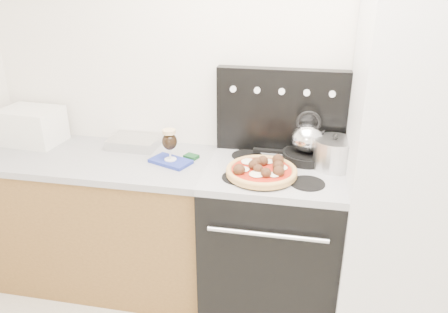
% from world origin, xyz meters
% --- Properties ---
extents(room_shell, '(3.52, 3.01, 2.52)m').
position_xyz_m(room_shell, '(0.00, 0.29, 1.25)').
color(room_shell, beige).
rests_on(room_shell, ground).
extents(base_cabinet, '(1.45, 0.60, 0.86)m').
position_xyz_m(base_cabinet, '(-1.02, 1.20, 0.43)').
color(base_cabinet, brown).
rests_on(base_cabinet, ground).
extents(countertop, '(1.48, 0.63, 0.04)m').
position_xyz_m(countertop, '(-1.02, 1.20, 0.88)').
color(countertop, '#A2A2A6').
rests_on(countertop, base_cabinet).
extents(stove_body, '(0.76, 0.65, 0.88)m').
position_xyz_m(stove_body, '(0.08, 1.18, 0.44)').
color(stove_body, black).
rests_on(stove_body, ground).
extents(cooktop, '(0.76, 0.65, 0.04)m').
position_xyz_m(cooktop, '(0.08, 1.18, 0.90)').
color(cooktop, '#ADADB2').
rests_on(cooktop, stove_body).
extents(backguard, '(0.76, 0.08, 0.50)m').
position_xyz_m(backguard, '(0.08, 1.45, 1.17)').
color(backguard, black).
rests_on(backguard, cooktop).
extents(fridge, '(0.64, 0.68, 1.90)m').
position_xyz_m(fridge, '(0.78, 1.15, 0.95)').
color(fridge, silver).
rests_on(fridge, ground).
extents(toaster_oven, '(0.38, 0.29, 0.23)m').
position_xyz_m(toaster_oven, '(-1.50, 1.33, 1.01)').
color(toaster_oven, white).
rests_on(toaster_oven, countertop).
extents(foil_sheet, '(0.31, 0.23, 0.06)m').
position_xyz_m(foil_sheet, '(-0.83, 1.38, 0.93)').
color(foil_sheet, white).
rests_on(foil_sheet, countertop).
extents(oven_mitt, '(0.27, 0.21, 0.02)m').
position_xyz_m(oven_mitt, '(-0.53, 1.18, 0.91)').
color(oven_mitt, '#233396').
rests_on(oven_mitt, countertop).
extents(beer_glass, '(0.09, 0.09, 0.19)m').
position_xyz_m(beer_glass, '(-0.53, 1.18, 1.01)').
color(beer_glass, black).
rests_on(beer_glass, oven_mitt).
extents(pizza_pan, '(0.38, 0.38, 0.01)m').
position_xyz_m(pizza_pan, '(0.02, 1.07, 0.93)').
color(pizza_pan, black).
rests_on(pizza_pan, cooktop).
extents(pizza, '(0.44, 0.44, 0.05)m').
position_xyz_m(pizza, '(0.02, 1.07, 0.96)').
color(pizza, '#EFB54F').
rests_on(pizza, pizza_pan).
extents(skillet, '(0.28, 0.28, 0.05)m').
position_xyz_m(skillet, '(0.24, 1.33, 0.94)').
color(skillet, black).
rests_on(skillet, cooktop).
extents(tea_kettle, '(0.21, 0.21, 0.21)m').
position_xyz_m(tea_kettle, '(0.24, 1.33, 1.07)').
color(tea_kettle, silver).
rests_on(tea_kettle, skillet).
extents(stock_pot, '(0.23, 0.23, 0.16)m').
position_xyz_m(stock_pot, '(0.39, 1.25, 1.00)').
color(stock_pot, silver).
rests_on(stock_pot, cooktop).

